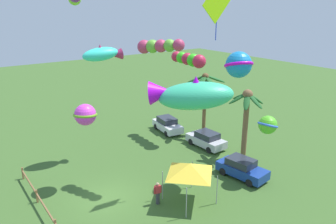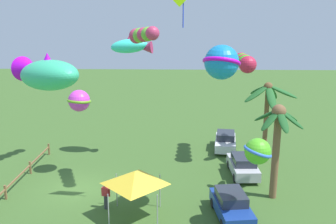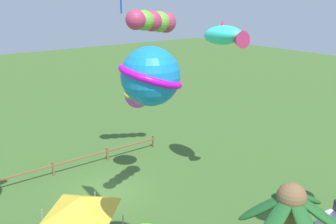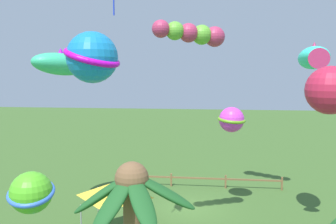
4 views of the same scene
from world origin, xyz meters
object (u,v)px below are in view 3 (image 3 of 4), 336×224
object	(u,v)px
festival_tent	(81,205)
kite_tube_4	(154,21)
kite_ball_8	(151,76)
spectator_0	(85,212)
kite_ball_7	(137,95)
kite_fish_6	(225,35)

from	to	relation	value
festival_tent	kite_tube_4	distance (m)	8.52
festival_tent	kite_ball_8	size ratio (longest dim) A/B	1.09
festival_tent	kite_ball_8	xyz separation A→B (m)	(-0.53, 4.61, 6.35)
festival_tent	kite_tube_4	world-z (taller)	kite_tube_4
kite_tube_4	kite_ball_8	bearing A→B (deg)	53.37
spectator_0	kite_ball_7	distance (m)	7.33
festival_tent	kite_ball_8	world-z (taller)	kite_ball_8
kite_tube_4	kite_fish_6	size ratio (longest dim) A/B	0.95
kite_ball_8	kite_ball_7	bearing A→B (deg)	-120.70
spectator_0	festival_tent	xyz separation A→B (m)	(0.99, 1.90, 1.65)
kite_ball_7	kite_ball_8	size ratio (longest dim) A/B	0.90
kite_tube_4	kite_ball_7	distance (m)	6.95
kite_tube_4	kite_ball_8	size ratio (longest dim) A/B	1.26
spectator_0	kite_ball_7	world-z (taller)	kite_ball_7
festival_tent	kite_ball_7	distance (m)	8.10
kite_fish_6	kite_ball_7	world-z (taller)	kite_fish_6
kite_tube_4	kite_ball_7	xyz separation A→B (m)	(-2.16, -4.75, -4.59)
festival_tent	kite_tube_4	bearing A→B (deg)	177.19
kite_tube_4	kite_fish_6	distance (m)	6.14
festival_tent	kite_tube_4	size ratio (longest dim) A/B	0.87
kite_ball_8	spectator_0	bearing A→B (deg)	-94.09
spectator_0	kite_fish_6	distance (m)	11.95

